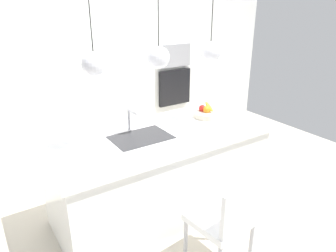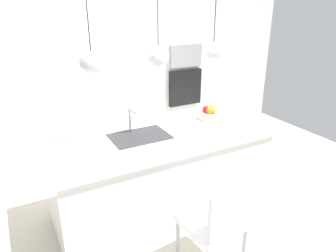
{
  "view_description": "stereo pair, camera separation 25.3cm",
  "coord_description": "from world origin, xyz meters",
  "px_view_note": "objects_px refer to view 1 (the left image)",
  "views": [
    {
      "loc": [
        -1.5,
        -2.43,
        2.12
      ],
      "look_at": [
        0.1,
        0.0,
        0.97
      ],
      "focal_mm": 33.59,
      "sensor_mm": 36.0,
      "label": 1
    },
    {
      "loc": [
        -1.29,
        -2.56,
        2.12
      ],
      "look_at": [
        0.1,
        0.0,
        0.97
      ],
      "focal_mm": 33.59,
      "sensor_mm": 36.0,
      "label": 2
    }
  ],
  "objects_px": {
    "oven": "(174,87)",
    "fruit_bowl": "(206,113)",
    "microwave": "(174,55)",
    "chair_near": "(226,218)"
  },
  "relations": [
    {
      "from": "microwave",
      "to": "oven",
      "type": "relative_size",
      "value": 0.96
    },
    {
      "from": "oven",
      "to": "chair_near",
      "type": "height_order",
      "value": "oven"
    },
    {
      "from": "oven",
      "to": "microwave",
      "type": "bearing_deg",
      "value": 0.0
    },
    {
      "from": "oven",
      "to": "fruit_bowl",
      "type": "bearing_deg",
      "value": -111.38
    },
    {
      "from": "microwave",
      "to": "oven",
      "type": "height_order",
      "value": "microwave"
    },
    {
      "from": "microwave",
      "to": "chair_near",
      "type": "xyz_separation_m",
      "value": [
        -1.24,
        -2.54,
        -0.85
      ]
    },
    {
      "from": "fruit_bowl",
      "to": "microwave",
      "type": "xyz_separation_m",
      "value": [
        0.58,
        1.48,
        0.39
      ]
    },
    {
      "from": "fruit_bowl",
      "to": "chair_near",
      "type": "relative_size",
      "value": 0.34
    },
    {
      "from": "fruit_bowl",
      "to": "chair_near",
      "type": "xyz_separation_m",
      "value": [
        -0.66,
        -1.06,
        -0.46
      ]
    },
    {
      "from": "fruit_bowl",
      "to": "oven",
      "type": "distance_m",
      "value": 1.59
    }
  ]
}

